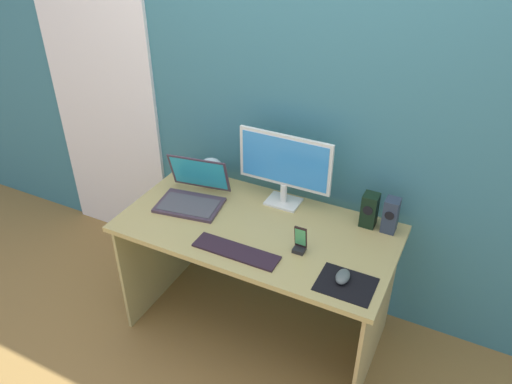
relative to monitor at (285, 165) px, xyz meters
name	(u,v)px	position (x,y,z in m)	size (l,w,h in m)	color
ground_plane	(257,326)	(-0.03, -0.26, -0.96)	(8.00, 8.00, 0.00)	olive
wall_back	(296,98)	(-0.03, 0.20, 0.29)	(6.00, 0.04, 2.50)	teal
door_left	(103,100)	(-1.34, 0.16, 0.05)	(0.82, 0.02, 2.02)	white
desk	(257,250)	(-0.03, -0.26, -0.38)	(1.40, 0.71, 0.72)	tan
monitor	(285,165)	(0.00, 0.00, 0.00)	(0.51, 0.14, 0.41)	silver
speaker_right	(391,215)	(0.57, 0.01, -0.14)	(0.07, 0.08, 0.18)	#293546
speaker_near_monitor	(370,210)	(0.46, 0.01, -0.14)	(0.08, 0.08, 0.18)	black
laptop	(193,194)	(-0.44, -0.21, -0.18)	(0.38, 0.35, 0.23)	#3F313D
fishbowl	(211,171)	(-0.46, 0.01, -0.16)	(0.16, 0.16, 0.16)	silver
keyboard_external	(237,252)	(-0.03, -0.48, -0.23)	(0.42, 0.11, 0.01)	black
mousepad	(346,284)	(0.50, -0.46, -0.23)	(0.25, 0.20, 0.00)	black
mouse	(343,277)	(0.48, -0.44, -0.21)	(0.06, 0.10, 0.04)	#4B5652
phone_in_dock	(300,243)	(0.24, -0.34, -0.18)	(0.06, 0.05, 0.14)	black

